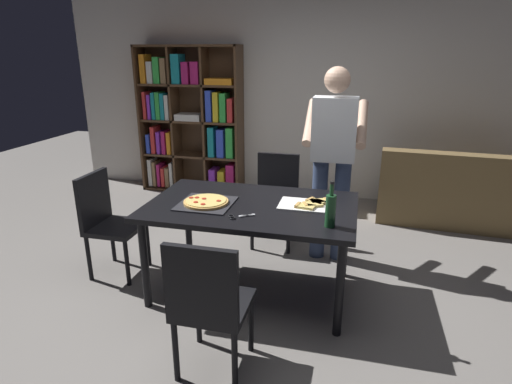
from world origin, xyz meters
name	(u,v)px	position (x,y,z in m)	size (l,w,h in m)	color
ground_plane	(252,289)	(0.00, 0.00, 0.00)	(12.00, 12.00, 0.00)	gray
back_wall	(302,89)	(0.00, 2.60, 1.40)	(6.40, 0.10, 2.80)	silver
dining_table	(251,213)	(0.00, 0.00, 0.68)	(1.59, 0.99, 0.75)	black
chair_near_camera	(208,301)	(0.00, -0.98, 0.51)	(0.42, 0.42, 0.90)	black
chair_far_side	(276,194)	(0.00, 0.98, 0.51)	(0.42, 0.42, 0.90)	black
chair_left_end	(107,218)	(-1.28, 0.00, 0.51)	(0.42, 0.42, 0.90)	black
couch	(456,196)	(1.90, 1.99, 0.30)	(1.76, 0.97, 0.85)	brown
bookshelf	(191,121)	(-1.46, 2.37, 0.97)	(1.40, 0.35, 1.95)	#513823
person_serving_pizza	(333,154)	(0.55, 0.76, 1.00)	(0.55, 0.54, 1.75)	#38476B
pepperoni_pizza_on_tray	(206,202)	(-0.34, -0.08, 0.77)	(0.40, 0.40, 0.04)	#2D2D33
pizza_slices_on_towel	(308,204)	(0.43, 0.08, 0.76)	(0.38, 0.28, 0.03)	white
wine_bottle	(331,210)	(0.62, -0.29, 0.87)	(0.07, 0.07, 0.32)	#194723
kitchen_scissors	(237,216)	(-0.03, -0.28, 0.76)	(0.19, 0.15, 0.01)	silver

